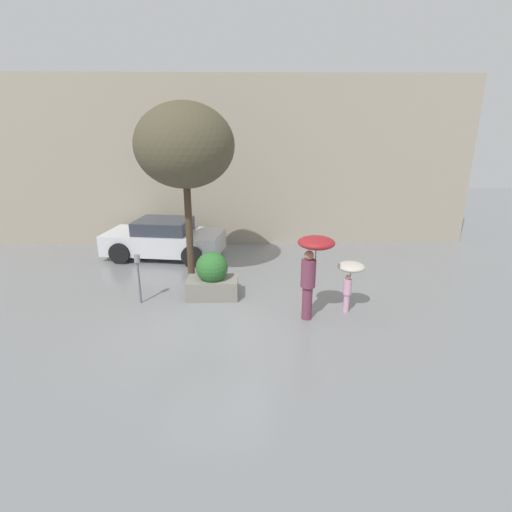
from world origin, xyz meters
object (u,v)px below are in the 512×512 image
planter_box (212,277)px  person_child (350,272)px  parking_meter (138,269)px  person_adult (313,259)px  parked_car_near (164,239)px  street_tree (185,146)px

planter_box → person_child: (3.35, -0.92, 0.45)m
planter_box → person_child: person_child is taller
parking_meter → person_adult: bearing=-13.0°
parked_car_near → street_tree: bearing=-142.8°
person_adult → parking_meter: person_adult is taller
street_tree → parking_meter: (-1.08, -1.64, -2.85)m
parked_car_near → parking_meter: bearing=-170.0°
planter_box → street_tree: street_tree is taller
planter_box → parking_meter: size_ratio=1.02×
person_adult → parked_car_near: size_ratio=0.48×
planter_box → person_adult: person_adult is taller
person_adult → person_child: size_ratio=1.59×
person_child → parked_car_near: 6.85m
person_adult → parked_car_near: (-4.28, 4.76, -0.84)m
planter_box → parking_meter: 1.87m
street_tree → parked_car_near: bearing=118.7°
person_adult → street_tree: bearing=135.0°
person_adult → parked_car_near: person_adult is taller
person_adult → street_tree: (-3.10, 2.61, 2.32)m
parked_car_near → person_adult: bearing=-129.5°
parked_car_near → planter_box: bearing=-142.8°
planter_box → person_child: size_ratio=1.06×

